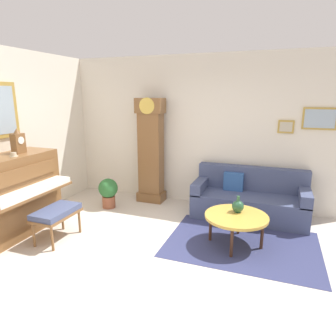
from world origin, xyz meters
The scene contains 12 objects.
ground_plane centered at (0.00, 0.00, -0.05)m, with size 6.40×6.00×0.10m, color beige.
wall_back centered at (0.01, 2.40, 1.40)m, with size 5.30×0.13×2.80m.
area_rug centered at (1.07, 0.88, 0.00)m, with size 2.10×1.50×0.01m, color navy.
piano centered at (-2.23, 0.04, 0.62)m, with size 0.87×1.44×1.22m.
piano_bench centered at (-1.49, 0.10, 0.41)m, with size 0.42×0.70×0.48m.
grandfather_clock centered at (-0.86, 2.10, 0.96)m, with size 0.52×0.34×2.03m.
couch centered at (1.06, 1.95, 0.31)m, with size 1.90×0.80×0.84m.
coffee_table centered at (0.98, 0.84, 0.42)m, with size 0.88×0.88×0.45m.
mantel_clock centered at (-2.23, 0.26, 1.39)m, with size 0.13×0.18×0.38m.
teacup centered at (-2.10, 0.04, 1.24)m, with size 0.12×0.12×0.06m.
green_jug centered at (0.98, 0.97, 0.53)m, with size 0.17×0.17×0.24m.
potted_plant centered at (-1.47, 1.47, 0.32)m, with size 0.36×0.36×0.56m.
Camera 1 is at (1.42, -3.12, 2.09)m, focal length 31.80 mm.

